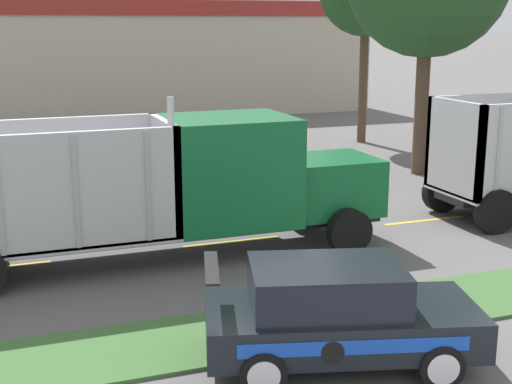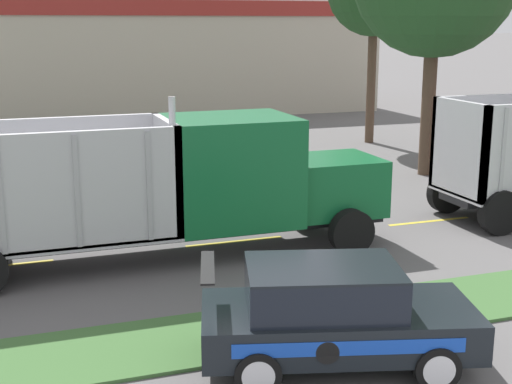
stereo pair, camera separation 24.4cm
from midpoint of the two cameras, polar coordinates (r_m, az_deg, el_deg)
The scene contains 6 objects.
grass_verge at distance 12.68m, azimuth 4.12°, elevation -10.30°, with size 120.00×2.02×0.06m, color #3D6633.
centre_line_4 at distance 17.12m, azimuth -2.35°, elevation -3.99°, with size 2.40×0.14×0.01m, color yellow.
centre_line_5 at distance 19.41m, azimuth 13.00°, elevation -2.23°, with size 2.40×0.14×0.01m, color yellow.
dump_truck_lead at distance 15.74m, azimuth -7.25°, elevation 0.22°, with size 12.04×2.63×3.66m.
rally_car at distance 10.99m, azimuth 5.82°, elevation -9.64°, with size 4.46×2.85×1.63m.
store_building_backdrop at distance 44.49m, azimuth -9.17°, elevation 10.72°, with size 24.37×12.10×6.32m.
Camera 1 is at (-4.98, -4.39, 5.12)m, focal length 50.00 mm.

